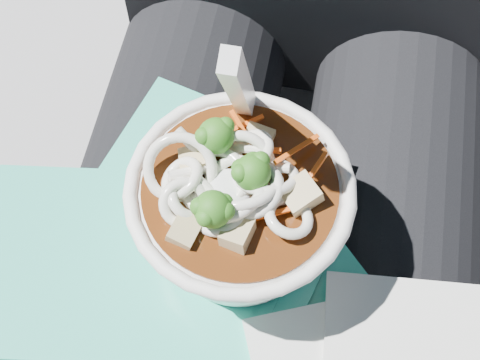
% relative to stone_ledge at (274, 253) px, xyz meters
% --- Properties ---
extents(stone_ledge, '(1.05, 0.61, 0.42)m').
position_rel_stone_ledge_xyz_m(stone_ledge, '(0.00, 0.00, 0.00)').
color(stone_ledge, gray).
rests_on(stone_ledge, ground).
extents(lap, '(0.36, 0.48, 0.16)m').
position_rel_stone_ledge_xyz_m(lap, '(0.00, -0.15, 0.29)').
color(lap, black).
rests_on(lap, stone_ledge).
extents(person_body, '(0.34, 0.94, 0.98)m').
position_rel_stone_ledge_xyz_m(person_body, '(0.00, -0.06, 0.32)').
color(person_body, black).
rests_on(person_body, ground).
extents(plastic_bag, '(0.29, 0.34, 0.01)m').
position_rel_stone_ledge_xyz_m(plastic_bag, '(-0.06, -0.17, 0.38)').
color(plastic_bag, '#2BB497').
rests_on(plastic_bag, lap).
extents(udon_bowl, '(0.14, 0.14, 0.20)m').
position_rel_stone_ledge_xyz_m(udon_bowl, '(-0.02, -0.14, 0.44)').
color(udon_bowl, white).
rests_on(udon_bowl, plastic_bag).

